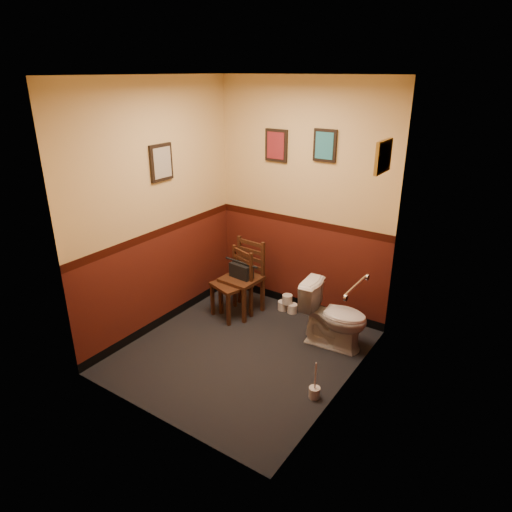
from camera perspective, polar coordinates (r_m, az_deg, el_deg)
The scene contains 17 objects.
floor at distance 4.89m, azimuth -1.67°, elevation -11.86°, with size 2.20×2.40×0.00m, color black.
ceiling at distance 4.05m, azimuth -2.13°, elevation 21.68°, with size 2.20×2.40×0.00m, color silver.
wall_back at distance 5.25m, azimuth 5.83°, elevation 6.81°, with size 2.20×2.70×0.00m, color #501910.
wall_front at distance 3.45m, azimuth -13.58°, elevation -2.20°, with size 2.20×2.70×0.00m, color #501910.
wall_left at distance 4.97m, azimuth -12.28°, elevation 5.51°, with size 2.40×2.70×0.00m, color #501910.
wall_right at distance 3.78m, azimuth 11.81°, elevation 0.19°, with size 2.40×2.70×0.00m, color #501910.
grab_bar at distance 4.17m, azimuth 12.33°, elevation -3.75°, with size 0.05×0.56×0.06m.
framed_print_back_a at distance 5.28m, azimuth 2.54°, elevation 13.64°, with size 0.28×0.04×0.36m.
framed_print_back_b at distance 4.99m, azimuth 8.60°, elevation 13.50°, with size 0.26×0.04×0.34m.
framed_print_left at distance 4.91m, azimuth -11.74°, elevation 11.37°, with size 0.04×0.30×0.38m.
framed_print_right at distance 4.15m, azimuth 15.61°, elevation 11.88°, with size 0.04×0.34×0.28m.
toilet at distance 4.89m, azimuth 9.75°, elevation -7.42°, with size 0.39×0.71×0.69m, color white.
toilet_brush at distance 4.30m, azimuth 7.32°, elevation -16.47°, with size 0.10×0.10×0.37m.
chair_left at distance 5.37m, azimuth -2.79°, elevation -3.49°, with size 0.48×0.48×0.82m.
chair_right at distance 5.43m, azimuth -1.55°, elevation -2.70°, with size 0.44×0.44×0.89m.
handbag at distance 5.36m, azimuth -1.83°, elevation -1.82°, with size 0.28×0.16×0.20m.
tp_stack at distance 5.59m, azimuth 3.95°, elevation -6.05°, with size 0.26×0.13×0.22m.
Camera 1 is at (2.37, -3.28, 2.74)m, focal length 32.00 mm.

